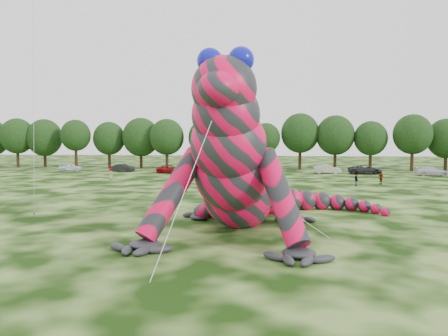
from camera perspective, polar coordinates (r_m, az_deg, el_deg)
ground at (r=24.87m, az=1.07°, el=-9.87°), size 240.00×240.00×0.00m
inflatable_gecko at (r=28.96m, az=2.35°, el=2.94°), size 20.49×23.54×10.86m
tree_1 at (r=96.42m, az=-25.37°, el=2.99°), size 6.74×6.07×9.81m
tree_2 at (r=94.35m, az=-22.38°, el=3.01°), size 7.04×6.34×9.64m
tree_3 at (r=89.54m, az=-18.79°, el=2.99°), size 5.81×5.23×9.44m
tree_4 at (r=88.68m, az=-14.78°, el=2.94°), size 6.22×5.60×9.06m
tree_5 at (r=86.29m, az=-10.80°, el=3.22°), size 7.16×6.44×9.80m
tree_6 at (r=83.12m, az=-7.47°, el=3.13°), size 6.52×5.86×9.49m
tree_7 at (r=81.79m, az=-2.35°, el=3.14°), size 6.68×6.01×9.48m
tree_8 at (r=81.30m, az=1.76°, el=2.95°), size 6.14×5.53×8.94m
tree_9 at (r=81.42m, az=5.49°, el=2.84°), size 5.27×4.74×8.68m
tree_10 at (r=82.79m, az=9.90°, el=3.45°), size 7.09×6.38×10.50m
tree_11 at (r=83.06m, az=14.33°, el=3.24°), size 7.01×6.31×10.07m
tree_12 at (r=83.72m, az=18.59°, el=2.78°), size 5.99×5.39×8.97m
tree_13 at (r=84.93m, az=23.39°, el=3.07°), size 6.83×6.15×10.13m
tree_14 at (r=88.49m, az=27.01°, el=2.75°), size 6.82×6.14×9.40m
car_0 at (r=82.26m, az=-19.37°, el=0.09°), size 4.16×2.17×1.35m
car_1 at (r=78.42m, az=-13.07°, el=0.03°), size 4.25×2.15×1.34m
car_2 at (r=73.41m, az=-6.99°, el=-0.16°), size 5.17×3.16×1.34m
car_3 at (r=71.42m, az=-0.84°, el=-0.21°), size 5.22×2.88×1.43m
car_4 at (r=70.83m, az=5.77°, el=-0.26°), size 4.36×2.04×1.44m
car_5 at (r=74.18m, az=13.37°, el=-0.14°), size 4.64×2.03×1.48m
car_6 at (r=74.64m, az=17.94°, el=-0.20°), size 5.43×2.60×1.49m
car_7 at (r=75.09m, az=25.47°, el=-0.38°), size 5.10×2.22×1.46m
spectator_3 at (r=59.21m, az=19.79°, el=-1.24°), size 0.91×0.96×1.59m
spectator_2 at (r=56.11m, az=16.95°, el=-1.37°), size 0.76×1.19×1.76m
spectator_5 at (r=41.28m, az=7.13°, el=-3.11°), size 1.59×1.40×1.74m
spectator_4 at (r=63.87m, az=-14.58°, el=-0.72°), size 0.96×0.97×1.69m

